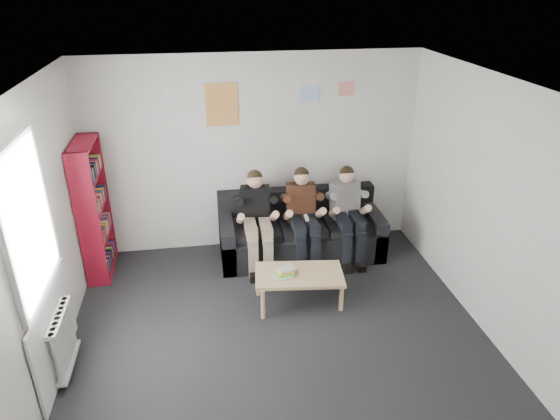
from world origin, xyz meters
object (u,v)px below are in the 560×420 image
object	(u,v)px
person_middle	(303,217)
person_right	(348,215)
bookshelf	(94,210)
sofa	(300,233)
person_left	(257,221)
coffee_table	(299,277)

from	to	relation	value
person_middle	person_right	world-z (taller)	person_middle
bookshelf	person_right	distance (m)	3.30
bookshelf	person_right	xyz separation A→B (m)	(3.28, -0.17, -0.25)
bookshelf	sofa	bearing A→B (deg)	-0.64
sofa	person_left	distance (m)	0.73
sofa	coffee_table	world-z (taller)	sofa
sofa	person_middle	world-z (taller)	person_middle
coffee_table	sofa	bearing A→B (deg)	78.14
sofa	bookshelf	xyz separation A→B (m)	(-2.67, -0.03, 0.58)
bookshelf	person_left	bearing A→B (deg)	-6.02
person_middle	person_right	size ratio (longest dim) A/B	1.02
sofa	person_left	bearing A→B (deg)	-162.13
coffee_table	person_middle	world-z (taller)	person_middle
sofa	person_middle	distance (m)	0.40
sofa	person_right	bearing A→B (deg)	-17.77
sofa	person_left	world-z (taller)	person_left
person_middle	person_right	xyz separation A→B (m)	(0.62, 0.00, -0.01)
bookshelf	person_left	xyz separation A→B (m)	(2.05, -0.17, -0.24)
coffee_table	person_right	bearing A→B (deg)	48.19
person_left	person_middle	world-z (taller)	same
person_left	person_middle	xyz separation A→B (m)	(0.62, -0.00, 0.00)
person_right	person_middle	bearing A→B (deg)	170.32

